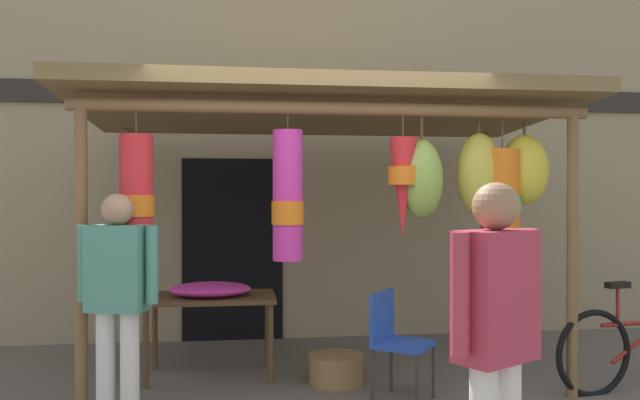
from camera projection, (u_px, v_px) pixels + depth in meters
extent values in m
cube|color=#9E8966|center=(292.00, 144.00, 7.23)|extent=(11.54, 0.25, 4.36)
cube|color=#2D2823|center=(293.00, 96.00, 7.08)|extent=(10.39, 0.04, 0.24)
cube|color=black|center=(233.00, 249.00, 7.02)|extent=(1.10, 0.03, 2.00)
cylinder|color=brown|center=(81.00, 261.00, 4.56)|extent=(0.09, 0.09, 2.25)
cylinder|color=brown|center=(573.00, 255.00, 5.04)|extent=(0.09, 0.09, 2.25)
cylinder|color=brown|center=(126.00, 242.00, 6.36)|extent=(0.09, 0.09, 2.25)
cylinder|color=brown|center=(485.00, 239.00, 6.84)|extent=(0.09, 0.09, 2.25)
cylinder|color=brown|center=(339.00, 108.00, 4.79)|extent=(3.95, 0.10, 0.10)
cylinder|color=brown|center=(312.00, 118.00, 6.59)|extent=(3.95, 0.10, 0.10)
cube|color=olive|center=(323.00, 109.00, 5.69)|extent=(4.25, 2.32, 0.26)
cylinder|color=brown|center=(136.00, 123.00, 4.59)|extent=(0.01, 0.01, 0.17)
cylinder|color=red|center=(136.00, 194.00, 4.59)|extent=(0.24, 0.24, 0.86)
cylinder|color=orange|center=(136.00, 206.00, 4.59)|extent=(0.26, 0.26, 0.15)
cylinder|color=brown|center=(288.00, 123.00, 4.78)|extent=(0.01, 0.01, 0.12)
cylinder|color=#D13399|center=(288.00, 195.00, 4.79)|extent=(0.23, 0.23, 0.98)
cylinder|color=orange|center=(288.00, 213.00, 4.79)|extent=(0.24, 0.24, 0.18)
cylinder|color=brown|center=(403.00, 127.00, 4.84)|extent=(0.01, 0.01, 0.16)
cone|color=red|center=(403.00, 188.00, 4.85)|extent=(0.21, 0.21, 0.78)
cylinder|color=orange|center=(403.00, 176.00, 4.85)|extent=(0.23, 0.23, 0.14)
cylinder|color=brown|center=(502.00, 134.00, 5.00)|extent=(0.01, 0.01, 0.24)
cylinder|color=orange|center=(502.00, 194.00, 5.01)|extent=(0.27, 0.27, 0.70)
cylinder|color=green|center=(502.00, 204.00, 5.01)|extent=(0.30, 0.30, 0.13)
cylinder|color=#4C3D23|center=(524.00, 127.00, 5.11)|extent=(0.02, 0.02, 0.12)
ellipsoid|color=yellow|center=(524.00, 170.00, 5.11)|extent=(0.39, 0.33, 0.56)
cylinder|color=#4C3D23|center=(479.00, 126.00, 5.03)|extent=(0.02, 0.02, 0.11)
ellipsoid|color=gold|center=(479.00, 174.00, 5.04)|extent=(0.36, 0.30, 0.65)
cylinder|color=#4C3D23|center=(422.00, 128.00, 4.89)|extent=(0.02, 0.02, 0.18)
ellipsoid|color=#89A842|center=(422.00, 179.00, 4.90)|extent=(0.33, 0.28, 0.61)
cube|color=brown|center=(210.00, 298.00, 5.61)|extent=(1.13, 0.67, 0.04)
cylinder|color=brown|center=(146.00, 347.00, 5.27)|extent=(0.05, 0.05, 0.67)
cylinder|color=brown|center=(271.00, 344.00, 5.40)|extent=(0.05, 0.05, 0.67)
cylinder|color=brown|center=(155.00, 333.00, 5.83)|extent=(0.05, 0.05, 0.67)
cylinder|color=brown|center=(268.00, 330.00, 5.96)|extent=(0.05, 0.05, 0.67)
ellipsoid|color=#D13399|center=(210.00, 289.00, 5.56)|extent=(0.71, 0.50, 0.12)
ellipsoid|color=yellow|center=(222.00, 289.00, 5.52)|extent=(0.32, 0.25, 0.09)
cube|color=#2347A8|center=(403.00, 344.00, 4.93)|extent=(0.56, 0.56, 0.04)
cube|color=#2347A8|center=(382.00, 317.00, 5.02)|extent=(0.27, 0.34, 0.40)
cylinder|color=#333338|center=(417.00, 382.00, 4.69)|extent=(0.03, 0.03, 0.44)
cylinder|color=#333338|center=(433.00, 370.00, 5.00)|extent=(0.03, 0.03, 0.44)
cylinder|color=#333338|center=(373.00, 375.00, 4.87)|extent=(0.03, 0.03, 0.44)
cylinder|color=#333338|center=(391.00, 364.00, 5.18)|extent=(0.03, 0.03, 0.44)
cylinder|color=olive|center=(336.00, 369.00, 5.42)|extent=(0.47, 0.47, 0.24)
torus|color=black|center=(594.00, 354.00, 5.09)|extent=(0.71, 0.17, 0.71)
cylinder|color=maroon|center=(636.00, 344.00, 5.21)|extent=(0.49, 0.12, 0.31)
cylinder|color=maroon|center=(618.00, 305.00, 5.16)|extent=(0.03, 0.03, 0.30)
cube|color=black|center=(618.00, 285.00, 5.15)|extent=(0.21, 0.11, 0.05)
cube|color=#B23347|center=(496.00, 295.00, 2.99)|extent=(0.46, 0.39, 0.61)
cylinder|color=#B23347|center=(460.00, 294.00, 2.83)|extent=(0.08, 0.08, 0.55)
cylinder|color=#B23347|center=(528.00, 284.00, 3.14)|extent=(0.08, 0.08, 0.55)
sphere|color=#9E704C|center=(496.00, 206.00, 2.99)|extent=(0.23, 0.23, 0.23)
cylinder|color=silver|center=(106.00, 368.00, 4.43)|extent=(0.13, 0.13, 0.79)
cylinder|color=silver|center=(130.00, 369.00, 4.40)|extent=(0.13, 0.13, 0.79)
cube|color=#4C8E7A|center=(117.00, 268.00, 4.41)|extent=(0.45, 0.33, 0.60)
cylinder|color=#4C8E7A|center=(83.00, 263.00, 4.45)|extent=(0.08, 0.08, 0.54)
cylinder|color=#4C8E7A|center=(152.00, 264.00, 4.36)|extent=(0.08, 0.08, 0.54)
sphere|color=tan|center=(117.00, 209.00, 4.40)|extent=(0.22, 0.22, 0.22)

